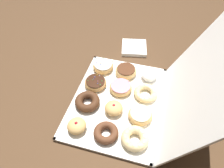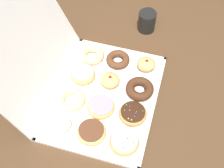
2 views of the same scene
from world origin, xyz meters
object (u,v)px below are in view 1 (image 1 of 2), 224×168
Objects in this scene: napkin_stack at (134,48)px; cruller_donut_11 at (135,138)px; pink_frosted_donut_5 at (121,88)px; donut_box at (117,101)px; jelly_filled_donut_6 at (113,108)px; glazed_ring_donut_10 at (140,115)px; sprinkle_donut_1 at (96,83)px; chocolate_cake_ring_donut_7 at (107,133)px; sprinkle_donut_0 at (103,66)px; chocolate_frosted_donut_4 at (126,71)px; jelly_filled_donut_3 at (77,126)px; powdered_filled_donut_8 at (149,75)px; cruller_donut_9 at (146,93)px; chocolate_cake_ring_donut_2 at (87,102)px.

cruller_donut_11 is at bearing 11.52° from napkin_stack.
pink_frosted_donut_5 is 0.97× the size of cruller_donut_11.
donut_box is 0.07m from jelly_filled_donut_6.
napkin_stack is at bearing -165.68° from glazed_ring_donut_10.
sprinkle_donut_1 is 0.29m from chocolate_cake_ring_donut_7.
sprinkle_donut_0 is 1.02× the size of glazed_ring_donut_10.
chocolate_frosted_donut_4 is 0.28m from glazed_ring_donut_10.
jelly_filled_donut_6 is 0.72× the size of cruller_donut_11.
jelly_filled_donut_6 reaches higher than sprinkle_donut_0.
jelly_filled_donut_3 reaches higher than cruller_donut_11.
glazed_ring_donut_10 is at bearing 136.08° from chocolate_cake_ring_donut_7.
jelly_filled_donut_3 reaches higher than pink_frosted_donut_5.
donut_box is at bearing -118.05° from glazed_ring_donut_10.
jelly_filled_donut_3 is at bearing -33.74° from powdered_filled_donut_8.
napkin_stack is at bearing -160.23° from cruller_donut_9.
chocolate_frosted_donut_4 is 0.98× the size of cruller_donut_9.
sprinkle_donut_1 is at bearing -0.84° from sprinkle_donut_0.
chocolate_frosted_donut_4 is (-0.25, 0.13, 0.00)m from chocolate_cake_ring_donut_2.
chocolate_frosted_donut_4 reaches higher than chocolate_cake_ring_donut_7.
sprinkle_donut_0 reaches higher than sprinkle_donut_1.
sprinkle_donut_1 is 0.96× the size of cruller_donut_9.
pink_frosted_donut_5 is 0.28m from cruller_donut_11.
pink_frosted_donut_5 is at bearing 153.25° from jelly_filled_donut_3.
powdered_filled_donut_8 is 0.12m from cruller_donut_9.
glazed_ring_donut_10 is at bearing 63.05° from sprinkle_donut_1.
cruller_donut_11 is at bearing -0.39° from powdered_filled_donut_8.
cruller_donut_9 is at bearing 0.55° from powdered_filled_donut_8.
cruller_donut_9 is (-0.13, 0.13, -0.01)m from jelly_filled_donut_6.
cruller_donut_11 is (0.19, 0.12, 0.02)m from donut_box.
chocolate_cake_ring_donut_7 is (0.38, 0.13, -0.00)m from sprinkle_donut_0.
cruller_donut_11 reaches higher than donut_box.
cruller_donut_11 is (-0.01, 0.25, -0.00)m from jelly_filled_donut_3.
sprinkle_donut_1 is 1.05× the size of chocolate_cake_ring_donut_7.
napkin_stack is (-0.23, -0.00, -0.02)m from chocolate_frosted_donut_4.
donut_box is at bearing 146.41° from jelly_filled_donut_3.
jelly_filled_donut_6 is (0.25, -0.01, 0.00)m from chocolate_frosted_donut_4.
cruller_donut_9 reaches higher than donut_box.
cruller_donut_11 is at bearing -0.39° from glazed_ring_donut_10.
chocolate_cake_ring_donut_2 is at bearing -46.15° from powdered_filled_donut_8.
powdered_filled_donut_8 reaches higher than chocolate_frosted_donut_4.
jelly_filled_donut_6 is 0.13m from glazed_ring_donut_10.
chocolate_cake_ring_donut_7 reaches higher than donut_box.
chocolate_frosted_donut_4 is (-0.38, 0.13, -0.00)m from jelly_filled_donut_3.
napkin_stack is (-0.49, -0.12, -0.02)m from glazed_ring_donut_10.
cruller_donut_9 is at bearing 89.71° from pink_frosted_donut_5.
powdered_filled_donut_8 is at bearing 90.39° from chocolate_frosted_donut_4.
chocolate_cake_ring_donut_2 is (0.06, -0.13, 0.02)m from donut_box.
napkin_stack is at bearing 179.43° from jelly_filled_donut_6.
sprinkle_donut_0 is at bearing -29.52° from napkin_stack.
glazed_ring_donut_10 is (0.13, 0.26, -0.00)m from sprinkle_donut_1.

